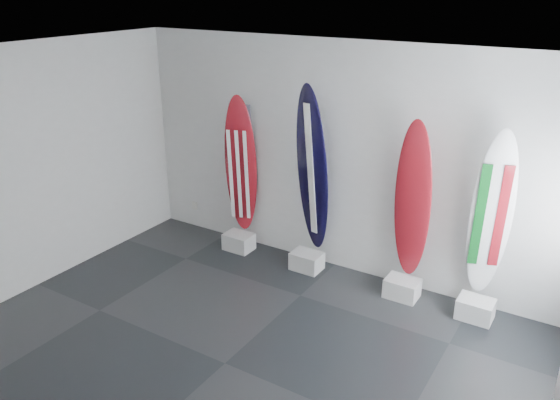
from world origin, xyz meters
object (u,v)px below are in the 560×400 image
Objects in this scene: surfboard_usa at (241,166)px; surfboard_swiss at (413,201)px; surfboard_navy at (312,171)px; surfboard_italy at (491,216)px.

surfboard_swiss is at bearing -18.34° from surfboard_usa.
surfboard_navy is 1.14× the size of surfboard_swiss.
surfboard_navy reaches higher than surfboard_italy.
surfboard_usa is 2.46m from surfboard_swiss.
surfboard_italy is (3.35, 0.00, 0.00)m from surfboard_usa.
surfboard_usa is 1.13m from surfboard_navy.
surfboard_swiss is (2.46, 0.00, -0.01)m from surfboard_usa.
surfboard_italy is (2.22, 0.00, -0.12)m from surfboard_navy.
surfboard_swiss is 0.88m from surfboard_italy.
surfboard_usa is 3.35m from surfboard_italy.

